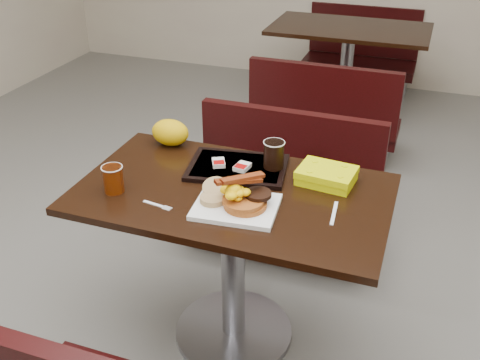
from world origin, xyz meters
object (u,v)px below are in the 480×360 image
(bench_far_s, at_px, (327,107))
(clamshell, at_px, (327,176))
(table_near, at_px, (233,268))
(hashbrown_sleeve_left, at_px, (219,163))
(bench_near_n, at_px, (280,190))
(platter, at_px, (236,207))
(coffee_cup_far, at_px, (274,155))
(coffee_cup_near, at_px, (113,179))
(knife, at_px, (334,213))
(bench_far_n, at_px, (359,52))
(fork, at_px, (153,204))
(paper_bag, at_px, (170,132))
(hashbrown_sleeve_right, at_px, (242,167))
(table_far, at_px, (346,74))
(tray, at_px, (238,168))
(pancake_stack, at_px, (245,202))

(bench_far_s, bearing_deg, clamshell, -79.27)
(table_near, bearing_deg, hashbrown_sleeve_left, 128.19)
(bench_near_n, xyz_separation_m, platter, (0.06, -0.82, 0.40))
(bench_near_n, distance_m, hashbrown_sleeve_left, 0.70)
(platter, distance_m, hashbrown_sleeve_left, 0.32)
(bench_near_n, xyz_separation_m, coffee_cup_far, (0.10, -0.50, 0.47))
(coffee_cup_near, distance_m, knife, 0.84)
(bench_near_n, height_order, bench_far_n, same)
(coffee_cup_near, distance_m, fork, 0.19)
(fork, height_order, clamshell, clamshell)
(coffee_cup_near, xyz_separation_m, paper_bag, (0.03, 0.44, 0.01))
(hashbrown_sleeve_left, height_order, hashbrown_sleeve_right, same)
(table_far, relative_size, platter, 3.99)
(table_far, height_order, paper_bag, paper_bag)
(bench_far_s, distance_m, fork, 2.14)
(table_near, distance_m, bench_far_n, 3.30)
(tray, distance_m, hashbrown_sleeve_right, 0.04)
(table_near, distance_m, hashbrown_sleeve_left, 0.44)
(coffee_cup_far, bearing_deg, platter, -98.05)
(coffee_cup_near, distance_m, paper_bag, 0.44)
(clamshell, bearing_deg, hashbrown_sleeve_left, -168.86)
(knife, xyz_separation_m, tray, (-0.44, 0.19, 0.01))
(fork, height_order, coffee_cup_far, coffee_cup_far)
(bench_far_s, xyz_separation_m, paper_bag, (-0.40, -1.61, 0.45))
(platter, distance_m, knife, 0.35)
(pancake_stack, xyz_separation_m, coffee_cup_near, (-0.52, -0.04, 0.02))
(paper_bag, bearing_deg, table_far, 80.18)
(bench_near_n, xyz_separation_m, table_far, (0.00, 1.90, 0.02))
(pancake_stack, height_order, hashbrown_sleeve_left, pancake_stack)
(paper_bag, bearing_deg, bench_far_s, 76.05)
(pancake_stack, distance_m, knife, 0.32)
(bench_far_s, distance_m, bench_far_n, 1.40)
(tray, height_order, coffee_cup_far, coffee_cup_far)
(clamshell, bearing_deg, bench_far_s, 106.82)
(platter, height_order, hashbrown_sleeve_left, hashbrown_sleeve_left)
(table_far, distance_m, bench_far_s, 0.70)
(table_far, bearing_deg, hashbrown_sleeve_right, -90.27)
(bench_far_s, distance_m, knife, 2.01)
(pancake_stack, bearing_deg, clamshell, 52.28)
(knife, bearing_deg, table_near, -98.86)
(bench_far_s, distance_m, hashbrown_sleeve_right, 1.80)
(coffee_cup_near, xyz_separation_m, hashbrown_sleeve_right, (0.41, 0.30, -0.02))
(clamshell, bearing_deg, paper_bag, 178.05)
(table_far, xyz_separation_m, platter, (0.06, -2.72, 0.38))
(bench_far_s, bearing_deg, tray, -91.31)
(tray, bearing_deg, hashbrown_sleeve_right, -45.54)
(bench_far_s, bearing_deg, coffee_cup_near, -101.70)
(coffee_cup_far, bearing_deg, paper_bag, 170.40)
(coffee_cup_far, height_order, paper_bag, coffee_cup_far)
(platter, xyz_separation_m, fork, (-0.30, -0.07, -0.01))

